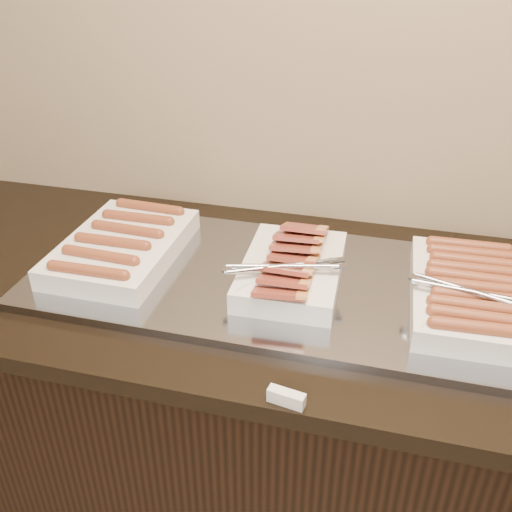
# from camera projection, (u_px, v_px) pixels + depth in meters

# --- Properties ---
(counter) EXTENTS (2.06, 0.76, 0.90)m
(counter) POSITION_uv_depth(u_px,v_px,m) (285.00, 425.00, 1.54)
(counter) COLOR black
(counter) RESTS_ON ground
(warming_tray) EXTENTS (1.20, 0.50, 0.02)m
(warming_tray) POSITION_uv_depth(u_px,v_px,m) (293.00, 283.00, 1.30)
(warming_tray) COLOR gray
(warming_tray) RESTS_ON counter
(dish_left) EXTENTS (0.26, 0.38, 0.07)m
(dish_left) POSITION_uv_depth(u_px,v_px,m) (122.00, 246.00, 1.37)
(dish_left) COLOR white
(dish_left) RESTS_ON warming_tray
(dish_center) EXTENTS (0.27, 0.35, 0.09)m
(dish_center) POSITION_uv_depth(u_px,v_px,m) (291.00, 268.00, 1.28)
(dish_center) COLOR white
(dish_center) RESTS_ON warming_tray
(dish_right) EXTENTS (0.27, 0.38, 0.08)m
(dish_right) POSITION_uv_depth(u_px,v_px,m) (473.00, 293.00, 1.19)
(dish_right) COLOR white
(dish_right) RESTS_ON warming_tray
(label_holder) EXTENTS (0.07, 0.03, 0.03)m
(label_holder) POSITION_uv_depth(u_px,v_px,m) (286.00, 398.00, 0.99)
(label_holder) COLOR white
(label_holder) RESTS_ON counter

